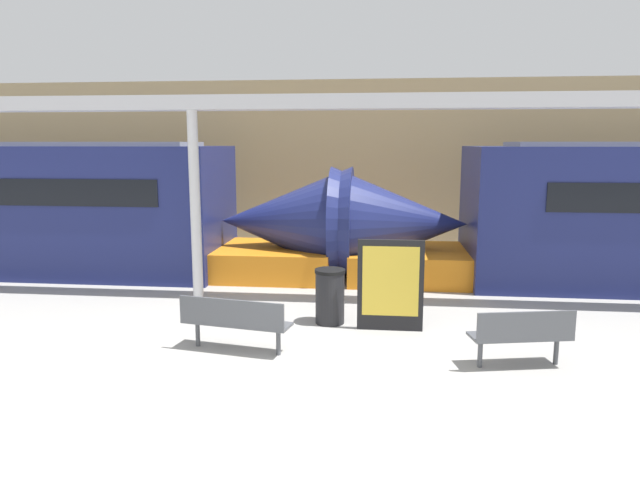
# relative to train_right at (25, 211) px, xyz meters

# --- Properties ---
(ground_plane) EXTENTS (60.00, 60.00, 0.00)m
(ground_plane) POSITION_rel_train_right_xyz_m (7.69, -6.72, -1.50)
(ground_plane) COLOR #9E9B96
(station_wall) EXTENTS (56.00, 0.20, 5.00)m
(station_wall) POSITION_rel_train_right_xyz_m (7.69, 3.71, 1.00)
(station_wall) COLOR tan
(station_wall) RESTS_ON ground_plane
(train_right) EXTENTS (16.29, 2.93, 3.20)m
(train_right) POSITION_rel_train_right_xyz_m (0.00, 0.00, 0.00)
(train_right) COLOR navy
(train_right) RESTS_ON ground_plane
(bench_near) EXTENTS (1.75, 0.74, 0.87)m
(bench_near) POSITION_rel_train_right_xyz_m (6.74, -5.20, -0.98)
(bench_near) COLOR #4C4F54
(bench_near) RESTS_ON ground_plane
(bench_far) EXTENTS (1.48, 0.72, 0.87)m
(bench_far) POSITION_rel_train_right_xyz_m (10.95, -5.37, -0.98)
(bench_far) COLOR #4C4F54
(bench_far) RESTS_ON ground_plane
(trash_bin) EXTENTS (0.54, 0.54, 0.98)m
(trash_bin) POSITION_rel_train_right_xyz_m (8.05, -3.60, -1.01)
(trash_bin) COLOR black
(trash_bin) RESTS_ON ground_plane
(poster_board) EXTENTS (1.12, 0.07, 1.57)m
(poster_board) POSITION_rel_train_right_xyz_m (9.11, -3.89, -0.70)
(poster_board) COLOR black
(poster_board) RESTS_ON ground_plane
(support_column_near) EXTENTS (0.21, 0.21, 3.81)m
(support_column_near) POSITION_rel_train_right_xyz_m (5.18, -2.22, 0.41)
(support_column_near) COLOR silver
(support_column_near) RESTS_ON ground_plane
(canopy_beam) EXTENTS (28.00, 0.60, 0.28)m
(canopy_beam) POSITION_rel_train_right_xyz_m (5.18, -2.22, 2.45)
(canopy_beam) COLOR #B7B7BC
(canopy_beam) RESTS_ON support_column_near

